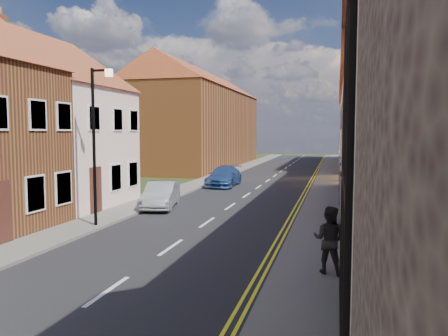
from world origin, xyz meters
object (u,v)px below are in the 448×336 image
object	(u,v)px
car_mid	(161,195)
pedestrian_right	(329,240)
lamppost	(96,137)
car_far	(224,177)

from	to	relation	value
car_mid	pedestrian_right	world-z (taller)	pedestrian_right
lamppost	car_far	world-z (taller)	lamppost
lamppost	pedestrian_right	xyz separation A→B (m)	(8.78, -3.66, -2.56)
car_mid	car_far	size ratio (longest dim) A/B	0.85
lamppost	car_far	xyz separation A→B (m)	(1.39, 14.00, -2.88)
car_far	pedestrian_right	xyz separation A→B (m)	(7.38, -17.66, 0.32)
car_far	pedestrian_right	distance (m)	19.15
lamppost	car_far	distance (m)	14.36
car_mid	pedestrian_right	size ratio (longest dim) A/B	2.26
car_far	pedestrian_right	size ratio (longest dim) A/B	2.64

